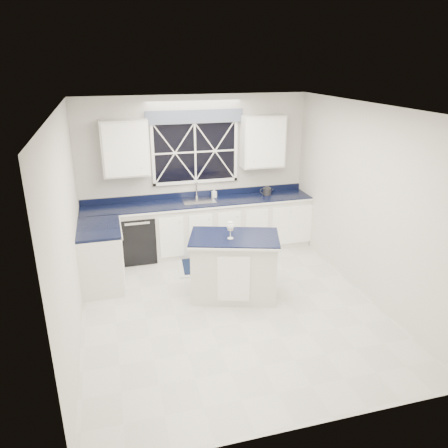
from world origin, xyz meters
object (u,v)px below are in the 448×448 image
object	(u,v)px
kettle	(267,190)
soap_bottle	(214,193)
dishwasher	(137,236)
faucet	(197,189)
wine_glass	(230,227)
island	(234,266)

from	to	relation	value
kettle	soap_bottle	world-z (taller)	kettle
dishwasher	soap_bottle	size ratio (longest dim) A/B	4.99
faucet	kettle	size ratio (longest dim) A/B	1.27
faucet	wine_glass	xyz separation A→B (m)	(0.07, -1.90, -0.01)
faucet	soap_bottle	size ratio (longest dim) A/B	1.84
dishwasher	wine_glass	size ratio (longest dim) A/B	3.40
dishwasher	island	world-z (taller)	island
dishwasher	soap_bottle	world-z (taller)	soap_bottle
faucet	wine_glass	world-z (taller)	faucet
dishwasher	wine_glass	world-z (taller)	wine_glass
dishwasher	kettle	xyz separation A→B (m)	(2.36, 0.06, 0.61)
island	kettle	bearing A→B (deg)	74.41
kettle	wine_glass	distance (m)	2.14
wine_glass	soap_bottle	size ratio (longest dim) A/B	1.47
wine_glass	faucet	bearing A→B (deg)	92.03
island	kettle	world-z (taller)	kettle
dishwasher	kettle	size ratio (longest dim) A/B	3.44
dishwasher	island	size ratio (longest dim) A/B	0.58
faucet	soap_bottle	distance (m)	0.32
dishwasher	faucet	size ratio (longest dim) A/B	2.72
kettle	wine_glass	size ratio (longest dim) A/B	0.99
faucet	island	world-z (taller)	faucet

